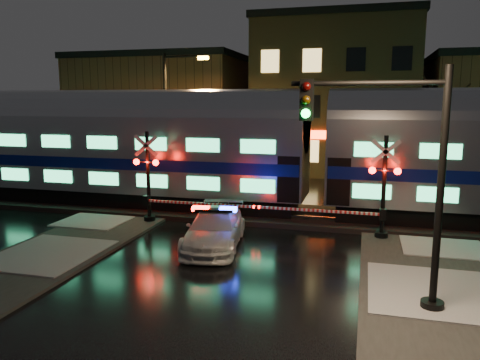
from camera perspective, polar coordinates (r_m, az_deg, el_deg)
name	(u,v)px	position (r m, az deg, el deg)	size (l,w,h in m)	color
ground	(242,247)	(18.39, 0.19, -8.15)	(120.00, 120.00, 0.00)	black
ballast	(268,214)	(23.04, 3.40, -4.17)	(90.00, 4.20, 0.24)	black
sidewalk_right	(446,344)	(12.42, 23.83, -17.85)	(4.00, 20.00, 0.12)	#2D2D2D
building_left	(164,113)	(42.68, -9.21, 8.04)	(14.00, 10.00, 9.00)	#533120
building_mid	(336,99)	(39.50, 11.63, 9.66)	(12.00, 11.00, 11.50)	brown
train	(317,149)	(22.13, 9.42, 3.73)	(51.00, 3.12, 5.92)	black
police_car	(215,229)	(18.22, -3.12, -5.96)	(2.70, 5.17, 1.60)	silver
crossing_signal_right	(374,197)	(19.62, 16.05, -2.06)	(6.03, 0.67, 4.27)	black
crossing_signal_left	(155,186)	(21.67, -10.36, -0.77)	(6.00, 0.67, 4.25)	black
traffic_light	(399,185)	(12.91, 18.83, -0.53)	(4.21, 0.73, 6.51)	black
streetlight	(170,114)	(28.27, -8.50, 7.90)	(2.79, 0.29, 8.33)	black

